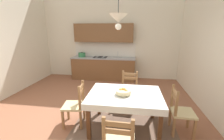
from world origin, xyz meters
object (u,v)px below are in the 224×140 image
object	(u,v)px
dining_chair_window_side	(181,112)
pendant_lamp	(118,19)
dining_chair_tv_side	(75,105)
fruit_bowl	(123,92)
kitchen_cabinetry	(103,58)
dining_table	(125,99)
dining_chair_kitchen_side	(129,91)

from	to	relation	value
dining_chair_window_side	pendant_lamp	size ratio (longest dim) A/B	1.16
dining_chair_tv_side	fruit_bowl	size ratio (longest dim) A/B	3.10
kitchen_cabinetry	dining_table	size ratio (longest dim) A/B	1.77
kitchen_cabinetry	dining_table	xyz separation A→B (m)	(1.07, -3.12, -0.22)
dining_chair_window_side	fruit_bowl	bearing A→B (deg)	-177.34
dining_chair_tv_side	kitchen_cabinetry	bearing A→B (deg)	90.81
dining_chair_tv_side	pendant_lamp	bearing A→B (deg)	-2.28
dining_table	dining_chair_tv_side	distance (m)	1.04
kitchen_cabinetry	pendant_lamp	world-z (taller)	pendant_lamp
pendant_lamp	fruit_bowl	bearing A→B (deg)	15.98
dining_table	dining_chair_window_side	bearing A→B (deg)	0.75
pendant_lamp	dining_chair_kitchen_side	bearing A→B (deg)	78.77
fruit_bowl	dining_table	bearing A→B (deg)	48.53
dining_chair_tv_side	fruit_bowl	xyz separation A→B (m)	(0.99, -0.00, 0.37)
kitchen_cabinetry	pendant_lamp	bearing A→B (deg)	-73.75
fruit_bowl	pendant_lamp	xyz separation A→B (m)	(-0.11, -0.03, 1.33)
dining_table	pendant_lamp	size ratio (longest dim) A/B	1.79
kitchen_cabinetry	dining_chair_tv_side	xyz separation A→B (m)	(0.04, -3.16, -0.41)
dining_chair_kitchen_side	dining_chair_tv_side	world-z (taller)	same
dining_chair_window_side	dining_chair_tv_side	world-z (taller)	same
dining_table	pendant_lamp	bearing A→B (deg)	-154.08
dining_table	dining_chair_kitchen_side	xyz separation A→B (m)	(0.05, 0.91, -0.20)
kitchen_cabinetry	dining_chair_tv_side	bearing A→B (deg)	-89.19
kitchen_cabinetry	dining_chair_tv_side	distance (m)	3.18
dining_chair_kitchen_side	pendant_lamp	size ratio (longest dim) A/B	1.16
kitchen_cabinetry	dining_table	bearing A→B (deg)	-71.10
dining_chair_window_side	pendant_lamp	world-z (taller)	pendant_lamp
dining_chair_window_side	fruit_bowl	size ratio (longest dim) A/B	3.10
dining_table	pendant_lamp	xyz separation A→B (m)	(-0.14, -0.07, 1.51)
kitchen_cabinetry	fruit_bowl	xyz separation A→B (m)	(1.04, -3.16, -0.04)
dining_table	fruit_bowl	distance (m)	0.18
dining_chair_kitchen_side	dining_chair_window_side	xyz separation A→B (m)	(1.02, -0.89, 0.00)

